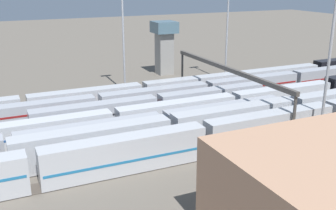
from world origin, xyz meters
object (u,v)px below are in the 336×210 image
(train_on_track_6, at_px, (236,120))
(train_on_track_3, at_px, (157,105))
(train_on_track_2, at_px, (155,97))
(light_mast_2, at_px, (228,4))
(light_mast_0, at_px, (122,8))
(control_tower, at_px, (164,44))
(train_on_track_5, at_px, (92,135))
(train_on_track_4, at_px, (167,113))
(train_on_track_7, at_px, (204,140))
(signal_gantry, at_px, (227,72))
(light_mast_1, at_px, (331,42))
(train_on_track_1, at_px, (136,92))

(train_on_track_6, bearing_deg, train_on_track_3, -62.14)
(train_on_track_2, xyz_separation_m, light_mast_2, (-24.92, -12.77, 17.15))
(light_mast_0, bearing_deg, control_tower, -140.90)
(control_tower, bearing_deg, light_mast_2, 129.64)
(train_on_track_5, xyz_separation_m, train_on_track_4, (-15.08, -5.00, 0.06))
(train_on_track_2, bearing_deg, control_tower, -117.73)
(train_on_track_7, relative_size, light_mast_0, 3.17)
(light_mast_0, bearing_deg, train_on_track_6, 103.76)
(signal_gantry, bearing_deg, train_on_track_2, -31.52)
(train_on_track_2, xyz_separation_m, train_on_track_4, (1.89, 10.00, 0.06))
(light_mast_1, height_order, signal_gantry, light_mast_1)
(train_on_track_7, height_order, control_tower, control_tower)
(control_tower, bearing_deg, light_mast_0, 39.10)
(light_mast_2, bearing_deg, train_on_track_5, 33.54)
(train_on_track_5, distance_m, train_on_track_7, 17.47)
(light_mast_2, xyz_separation_m, signal_gantry, (12.69, 20.27, -11.43))
(train_on_track_3, xyz_separation_m, control_tower, (-15.44, -31.21, 6.29))
(train_on_track_3, height_order, train_on_track_4, train_on_track_4)
(control_tower, bearing_deg, train_on_track_6, 80.76)
(light_mast_1, bearing_deg, train_on_track_6, -39.21)
(train_on_track_2, xyz_separation_m, train_on_track_1, (2.22, -5.00, 0.06))
(train_on_track_2, relative_size, light_mast_2, 3.92)
(train_on_track_1, relative_size, train_on_track_4, 1.21)
(train_on_track_3, bearing_deg, train_on_track_2, -108.40)
(train_on_track_2, relative_size, train_on_track_6, 1.00)
(train_on_track_5, height_order, signal_gantry, signal_gantry)
(train_on_track_3, height_order, signal_gantry, signal_gantry)
(control_tower, bearing_deg, train_on_track_7, 72.19)
(train_on_track_4, relative_size, train_on_track_7, 1.20)
(train_on_track_4, height_order, light_mast_1, light_mast_1)
(train_on_track_3, height_order, light_mast_0, light_mast_0)
(train_on_track_6, xyz_separation_m, train_on_track_4, (8.16, -10.00, -0.55))
(train_on_track_1, distance_m, signal_gantry, 19.93)
(train_on_track_3, xyz_separation_m, light_mast_0, (0.26, -18.45, 16.91))
(train_on_track_3, bearing_deg, train_on_track_4, 87.38)
(train_on_track_7, xyz_separation_m, light_mast_1, (-19.36, 3.50, 13.70))
(train_on_track_5, xyz_separation_m, train_on_track_1, (-14.76, -20.00, 0.06))
(train_on_track_1, bearing_deg, light_mast_0, -91.98)
(light_mast_1, xyz_separation_m, signal_gantry, (4.46, -21.00, -8.56))
(train_on_track_1, bearing_deg, light_mast_2, -164.02)
(light_mast_0, bearing_deg, light_mast_1, 113.93)
(train_on_track_3, relative_size, light_mast_2, 1.54)
(light_mast_0, xyz_separation_m, control_tower, (-15.71, -12.77, -10.63))
(light_mast_1, bearing_deg, light_mast_0, -66.07)
(train_on_track_5, bearing_deg, light_mast_0, -117.88)
(train_on_track_3, bearing_deg, train_on_track_5, 33.15)
(train_on_track_6, bearing_deg, light_mast_2, -119.65)
(train_on_track_6, bearing_deg, train_on_track_4, -50.79)
(train_on_track_7, distance_m, light_mast_2, 49.62)
(train_on_track_1, height_order, control_tower, control_tower)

